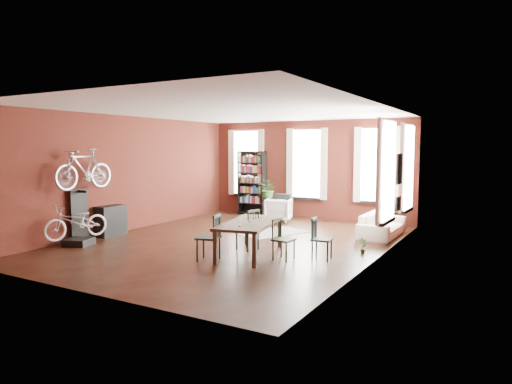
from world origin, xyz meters
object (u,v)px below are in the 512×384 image
Objects in this scene: cream_sofa at (382,221)px; bicycle_floor at (76,206)px; dining_table at (250,238)px; bookshelf at (252,183)px; dining_chair_c at (284,240)px; plant_stand at (269,209)px; white_armchair at (278,209)px; dining_chair_d at (322,239)px; dining_chair_a at (208,237)px; dining_chair_b at (248,230)px; console_table at (111,221)px; bike_trainer at (79,242)px.

cream_sofa is 7.68m from bicycle_floor.
bookshelf reaches higher than dining_table.
dining_table is 0.82m from dining_chair_c.
white_armchair is at bearing -22.49° from plant_stand.
dining_chair_d is 0.55× the size of bicycle_floor.
dining_chair_a is 5.36m from white_armchair.
dining_chair_b is at bearing 144.52° from cream_sofa.
dining_chair_c is 3.75m from cream_sofa.
dining_chair_d is 1.08× the size of white_armchair.
console_table reaches higher than plant_stand.
dining_chair_a is 1.55m from dining_chair_c.
dining_chair_b is 1.09× the size of dining_chair_c.
bookshelf is at bearing -138.50° from dining_chair_b.
console_table is 1.38m from bicycle_floor.
dining_chair_b is 1.17× the size of white_armchair.
dining_table is 0.97× the size of bookshelf.
bookshelf is at bearing 36.03° from dining_chair_d.
white_armchair is 3.60m from cream_sofa.
dining_chair_b is at bearing 5.04° from console_table.
dining_chair_b is at bearing 22.96° from bike_trainer.
cream_sofa is 2.60× the size of console_table.
console_table is at bearing -72.62° from dining_chair_b.
dining_chair_c is at bearing -58.68° from plant_stand.
white_armchair is (-1.25, 4.02, -0.07)m from dining_chair_b.
dining_chair_b is at bearing 156.23° from dining_chair_a.
plant_stand is (-2.82, 4.64, -0.10)m from dining_chair_c.
cream_sofa reaches higher than bike_trainer.
dining_chair_d reaches higher than dining_chair_c.
dining_chair_c is 1.31× the size of plant_stand.
bookshelf is 5.28m from cream_sofa.
dining_table is at bearing 94.65° from white_armchair.
cream_sofa reaches higher than white_armchair.
cream_sofa is 7.64m from bike_trainer.
dining_table is 4.28m from bicycle_floor.
dining_chair_b is 1.81m from dining_chair_d.
dining_table is 0.98m from dining_chair_a.
dining_chair_c reaches higher than console_table.
dining_chair_c reaches higher than cream_sofa.
dining_chair_a is at bearing 126.93° from dining_chair_c.
dining_table reaches higher than plant_stand.
dining_chair_c is 5.06m from bicycle_floor.
plant_stand is (2.04, 5.79, 0.24)m from bike_trainer.
console_table is (-6.23, -3.50, -0.01)m from cream_sofa.
bicycle_floor reaches higher than dining_chair_c.
console_table is (-2.74, -4.37, 0.00)m from white_armchair.
bike_trainer is at bearing -109.45° from plant_stand.
dining_chair_c is 0.41× the size of cream_sofa.
dining_chair_d is at bearing 101.53° from dining_chair_b.
bicycle_floor reaches higher than console_table.
dining_table is at bearing 16.14° from bike_trainer.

